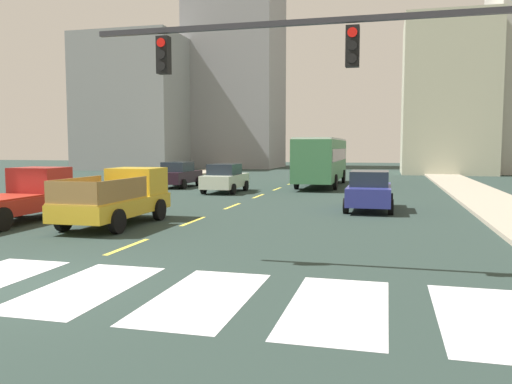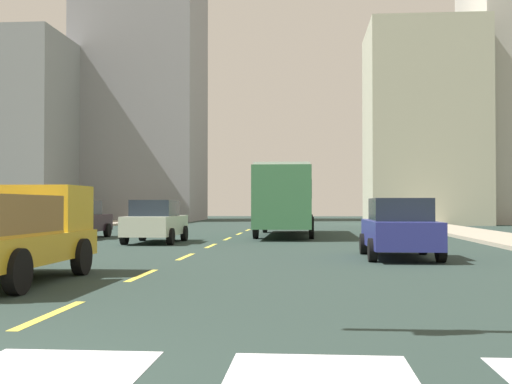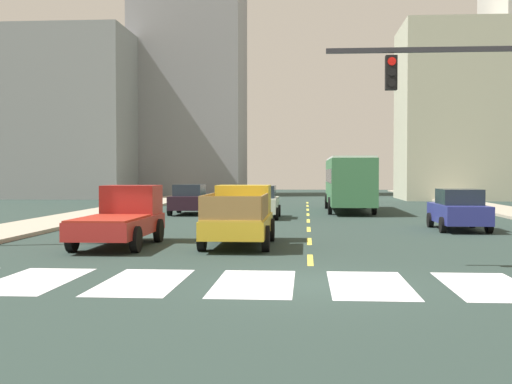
% 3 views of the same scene
% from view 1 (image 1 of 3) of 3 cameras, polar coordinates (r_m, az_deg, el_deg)
% --- Properties ---
extents(ground_plane, '(160.00, 160.00, 0.00)m').
position_cam_1_polar(ground_plane, '(11.57, -23.54, -9.27)').
color(ground_plane, '#263631').
extents(sidewalk_right, '(3.14, 110.00, 0.15)m').
position_cam_1_polar(sidewalk_right, '(27.41, 24.74, -1.05)').
color(sidewalk_right, '#A69C88').
rests_on(sidewalk_right, ground).
extents(sidewalk_left, '(3.14, 110.00, 0.15)m').
position_cam_1_polar(sidewalk_left, '(32.92, -20.79, 0.04)').
color(sidewalk_left, '#A69C88').
rests_on(sidewalk_left, ground).
extents(crosswalk_stripe_4, '(1.71, 3.74, 0.01)m').
position_cam_1_polar(crosswalk_stripe_4, '(10.87, -18.32, -10.00)').
color(crosswalk_stripe_4, silver).
rests_on(crosswalk_stripe_4, ground).
extents(crosswalk_stripe_5, '(1.71, 3.74, 0.01)m').
position_cam_1_polar(crosswalk_stripe_5, '(9.80, -5.81, -11.43)').
color(crosswalk_stripe_5, silver).
rests_on(crosswalk_stripe_5, ground).
extents(crosswalk_stripe_6, '(1.71, 3.74, 0.01)m').
position_cam_1_polar(crosswalk_stripe_6, '(9.28, 9.02, -12.43)').
color(crosswalk_stripe_6, silver).
rests_on(crosswalk_stripe_6, ground).
extents(crosswalk_stripe_7, '(1.71, 3.74, 0.01)m').
position_cam_1_polar(crosswalk_stripe_7, '(9.40, 24.57, -12.60)').
color(crosswalk_stripe_7, silver).
rests_on(crosswalk_stripe_7, ground).
extents(lane_dash_0, '(0.16, 2.40, 0.01)m').
position_cam_1_polar(lane_dash_0, '(14.85, -14.00, -5.87)').
color(lane_dash_0, yellow).
rests_on(lane_dash_0, ground).
extents(lane_dash_1, '(0.16, 2.40, 0.01)m').
position_cam_1_polar(lane_dash_1, '(19.33, -6.95, -3.22)').
color(lane_dash_1, yellow).
rests_on(lane_dash_1, ground).
extents(lane_dash_2, '(0.16, 2.40, 0.01)m').
position_cam_1_polar(lane_dash_2, '(24.01, -2.62, -1.57)').
color(lane_dash_2, yellow).
rests_on(lane_dash_2, ground).
extents(lane_dash_3, '(0.16, 2.40, 0.01)m').
position_cam_1_polar(lane_dash_3, '(28.81, 0.27, -0.45)').
color(lane_dash_3, yellow).
rests_on(lane_dash_3, ground).
extents(lane_dash_4, '(0.16, 2.40, 0.01)m').
position_cam_1_polar(lane_dash_4, '(33.66, 2.34, 0.35)').
color(lane_dash_4, yellow).
rests_on(lane_dash_4, ground).
extents(lane_dash_5, '(0.16, 2.40, 0.01)m').
position_cam_1_polar(lane_dash_5, '(38.55, 3.88, 0.94)').
color(lane_dash_5, yellow).
rests_on(lane_dash_5, ground).
extents(lane_dash_6, '(0.16, 2.40, 0.01)m').
position_cam_1_polar(lane_dash_6, '(43.47, 5.08, 1.40)').
color(lane_dash_6, yellow).
rests_on(lane_dash_6, ground).
extents(lane_dash_7, '(0.16, 2.40, 0.01)m').
position_cam_1_polar(lane_dash_7, '(48.40, 6.03, 1.77)').
color(lane_dash_7, yellow).
rests_on(lane_dash_7, ground).
extents(pickup_stakebed, '(2.18, 5.20, 1.96)m').
position_cam_1_polar(pickup_stakebed, '(19.13, -14.74, -0.62)').
color(pickup_stakebed, gold).
rests_on(pickup_stakebed, ground).
extents(pickup_dark, '(2.18, 5.20, 1.96)m').
position_cam_1_polar(pickup_dark, '(20.92, -24.69, -0.49)').
color(pickup_dark, maroon).
rests_on(pickup_dark, ground).
extents(city_bus, '(2.72, 10.80, 3.32)m').
position_cam_1_polar(city_bus, '(36.22, 7.28, 3.74)').
color(city_bus, '#3C784B').
rests_on(city_bus, ground).
extents(sedan_mid, '(2.02, 4.40, 1.72)m').
position_cam_1_polar(sedan_mid, '(35.37, -8.56, 1.92)').
color(sedan_mid, black).
rests_on(sedan_mid, ground).
extents(sedan_far, '(2.02, 4.40, 1.72)m').
position_cam_1_polar(sedan_far, '(22.94, 12.43, 0.16)').
color(sedan_far, navy).
rests_on(sedan_far, ground).
extents(sedan_near_right, '(2.02, 4.40, 1.72)m').
position_cam_1_polar(sedan_near_right, '(31.12, -3.43, 1.54)').
color(sedan_near_right, beige).
rests_on(sedan_near_right, ground).
extents(traffic_signal_gantry, '(10.71, 0.27, 6.00)m').
position_cam_1_polar(traffic_signal_gantry, '(11.19, 17.13, 12.46)').
color(traffic_signal_gantry, '#2D2D33').
rests_on(traffic_signal_gantry, ground).
extents(block_mid_left, '(12.00, 7.82, 15.77)m').
position_cam_1_polar(block_mid_left, '(63.77, -13.67, 9.54)').
color(block_mid_left, gray).
rests_on(block_mid_left, ground).
extents(block_mid_right, '(11.25, 10.30, 26.96)m').
position_cam_1_polar(block_mid_right, '(68.88, -2.25, 14.02)').
color(block_mid_right, gray).
rests_on(block_mid_right, ground).
extents(block_low_left, '(8.72, 8.72, 15.46)m').
position_cam_1_polar(block_low_left, '(56.17, 20.41, 9.83)').
color(block_low_left, '#B1B49A').
rests_on(block_low_left, ground).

